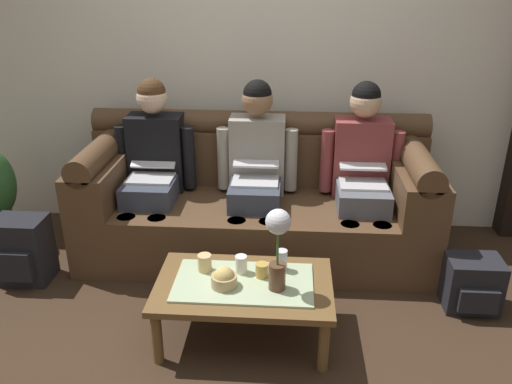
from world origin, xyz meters
The scene contains 15 objects.
ground_plane centered at (0.00, 0.00, 0.00)m, with size 14.00×14.00×0.00m, color #382619.
back_wall_patterned centered at (0.00, 1.70, 1.45)m, with size 6.00×0.12×2.90m, color silver.
couch centered at (0.00, 1.17, 0.37)m, with size 2.40×0.88×0.96m.
person_left centered at (-0.72, 1.17, 0.66)m, with size 0.56×0.67×1.22m.
person_middle centered at (0.00, 1.17, 0.66)m, with size 0.56×0.67×1.22m.
person_right centered at (0.72, 1.17, 0.66)m, with size 0.56×0.67×1.22m.
coffee_table centered at (0.00, 0.19, 0.30)m, with size 0.95×0.59×0.35m.
flower_vase centered at (0.18, 0.13, 0.63)m, with size 0.13×0.13×0.46m.
snack_bowl centered at (-0.10, 0.14, 0.40)m, with size 0.14×0.14×0.11m.
cup_near_left centered at (-0.02, 0.28, 0.40)m, with size 0.07×0.07×0.10m, color white.
cup_near_right centered at (-0.22, 0.28, 0.40)m, with size 0.08×0.08×0.10m, color #DBB77A.
cup_far_center centered at (0.20, 0.32, 0.41)m, with size 0.06×0.06×0.12m, color silver.
cup_far_left centered at (0.10, 0.24, 0.39)m, with size 0.07×0.07×0.08m, color gold.
backpack_right centered at (1.34, 0.55, 0.16)m, with size 0.32×0.28×0.32m.
backpack_left centered at (-1.48, 0.65, 0.22)m, with size 0.32×0.29×0.44m.
Camera 1 is at (0.23, -2.17, 1.91)m, focal length 36.50 mm.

